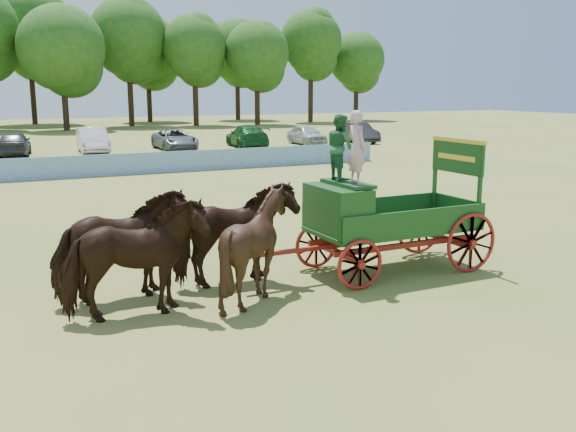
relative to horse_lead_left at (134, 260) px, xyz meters
The scene contains 8 objects.
ground 6.69m from the horse_lead_left, 17.66° to the left, with size 160.00×160.00×0.00m, color olive.
horse_lead_left is the anchor object (origin of this frame).
horse_lead_right 1.10m from the horse_lead_left, 90.00° to the left, with size 1.19×2.62×2.21m, color black.
horse_wheel_left 2.40m from the horse_lead_left, ahead, with size 1.79×2.01×2.22m, color black.
horse_wheel_right 2.64m from the horse_lead_left, 24.62° to the left, with size 1.19×2.62×2.21m, color black.
farm_dray 5.42m from the horse_lead_left, ahead, with size 6.00×2.00×3.71m.
sponsor_banner 20.70m from the horse_lead_left, 75.18° to the left, with size 26.00×0.08×1.05m, color #1C519A.
parked_cars 31.55m from the horse_lead_left, 86.57° to the left, with size 46.22×6.66×1.64m.
Camera 1 is at (-8.75, -13.33, 4.18)m, focal length 40.00 mm.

